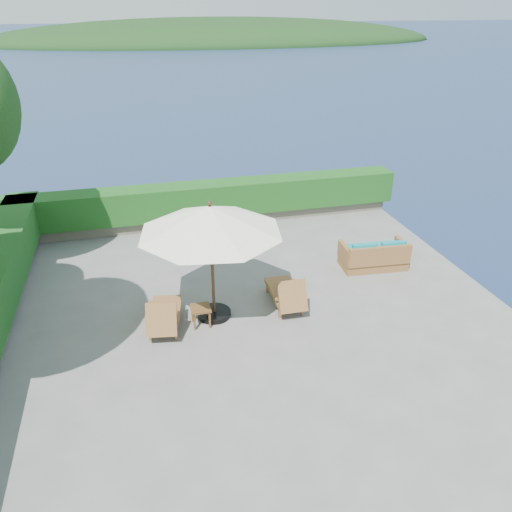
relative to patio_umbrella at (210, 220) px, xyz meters
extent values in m
plane|color=gray|center=(0.84, -0.19, -2.37)|extent=(12.00, 12.00, 0.00)
cube|color=#4F473F|center=(0.84, -0.19, -3.93)|extent=(12.00, 12.00, 3.00)
plane|color=#192A4D|center=(0.84, -0.19, -5.38)|extent=(600.00, 600.00, 0.00)
ellipsoid|color=black|center=(25.84, 139.81, -5.38)|extent=(126.00, 57.60, 12.60)
cube|color=#696254|center=(0.84, 5.41, -2.20)|extent=(12.00, 0.60, 0.36)
cube|color=#124112|center=(0.84, 5.41, -1.53)|extent=(12.40, 0.90, 1.00)
cylinder|color=black|center=(0.00, 0.00, -2.32)|extent=(0.92, 0.92, 0.12)
cylinder|color=#3D2516|center=(0.00, 0.00, -1.02)|extent=(0.08, 0.08, 2.71)
cone|color=white|center=(0.00, 0.00, 0.03)|extent=(3.79, 3.79, 0.60)
sphere|color=#3D2516|center=(0.00, 0.00, 0.39)|extent=(0.12, 0.12, 0.10)
cube|color=olive|center=(-1.48, -0.61, -2.25)|extent=(0.07, 0.07, 0.25)
cube|color=olive|center=(-0.95, -0.70, -2.25)|extent=(0.07, 0.07, 0.25)
cube|color=olive|center=(-1.29, 0.53, -2.25)|extent=(0.07, 0.07, 0.25)
cube|color=olive|center=(-0.76, 0.44, -2.25)|extent=(0.07, 0.07, 0.25)
cube|color=olive|center=(-1.10, 0.01, -2.09)|extent=(0.84, 1.34, 0.09)
cube|color=olive|center=(-1.23, -0.70, -1.82)|extent=(0.69, 0.51, 0.67)
cube|color=olive|center=(-1.46, -0.13, -1.94)|extent=(0.19, 0.82, 0.05)
cube|color=olive|center=(-0.81, -0.24, -1.94)|extent=(0.19, 0.82, 0.05)
cube|color=olive|center=(1.43, -0.46, -2.25)|extent=(0.06, 0.06, 0.25)
cube|color=olive|center=(1.98, -0.47, -2.25)|extent=(0.06, 0.06, 0.25)
cube|color=olive|center=(1.46, 0.72, -2.25)|extent=(0.06, 0.06, 0.25)
cube|color=olive|center=(2.00, 0.71, -2.25)|extent=(0.06, 0.06, 0.25)
cube|color=olive|center=(1.72, 0.22, -2.08)|extent=(0.67, 1.29, 0.09)
cube|color=olive|center=(1.70, -0.51, -1.81)|extent=(0.65, 0.43, 0.68)
cube|color=olive|center=(1.38, 0.03, -1.94)|extent=(0.08, 0.83, 0.05)
cube|color=olive|center=(2.05, 0.02, -1.94)|extent=(0.08, 0.83, 0.05)
cube|color=brown|center=(-0.51, -0.45, -2.17)|extent=(0.04, 0.04, 0.41)
cube|color=brown|center=(-0.18, -0.44, -2.17)|extent=(0.04, 0.04, 0.41)
cube|color=brown|center=(-0.51, -0.11, -2.17)|extent=(0.04, 0.04, 0.41)
cube|color=brown|center=(-0.18, -0.11, -2.17)|extent=(0.04, 0.04, 0.41)
cube|color=brown|center=(-0.35, -0.28, -1.94)|extent=(0.43, 0.43, 0.05)
cube|color=olive|center=(4.60, 1.32, -2.19)|extent=(1.77, 0.98, 0.38)
cube|color=olive|center=(4.57, 0.92, -1.85)|extent=(1.72, 0.26, 0.52)
cube|color=olive|center=(3.78, 1.38, -1.90)|extent=(0.18, 0.86, 0.43)
cube|color=olive|center=(5.41, 1.26, -1.90)|extent=(0.18, 0.86, 0.43)
cube|color=#128188|center=(4.20, 1.39, -1.91)|extent=(0.79, 0.74, 0.17)
cube|color=#128188|center=(5.00, 1.33, -1.91)|extent=(0.79, 0.74, 0.17)
cube|color=#128188|center=(4.18, 1.04, -1.69)|extent=(0.67, 0.18, 0.34)
cube|color=#128188|center=(4.97, 0.98, -1.69)|extent=(0.67, 0.18, 0.34)
camera|label=1|loc=(-1.45, -9.56, 4.04)|focal=35.00mm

